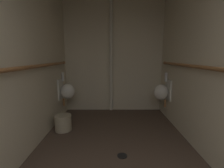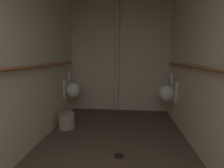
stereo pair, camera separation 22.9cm
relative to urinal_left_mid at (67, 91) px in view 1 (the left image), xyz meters
The scene contains 10 objects.
floor 2.03m from the urinal_left_mid, 57.40° to the right, with size 2.49×4.38×0.08m, color #47382D.
wall_left 1.79m from the urinal_left_mid, 96.23° to the right, with size 0.06×4.38×2.68m, color beige.
wall_back 1.38m from the urinal_left_mid, 27.24° to the left, with size 2.49×0.06×2.68m, color beige.
urinal_left_mid is the anchor object (origin of this frame).
urinal_right_mid 2.08m from the urinal_left_mid, ahead, with size 0.32×0.30×0.76m.
supply_pipe_left 1.72m from the urinal_left_mid, 93.11° to the right, with size 0.06×3.69×0.06m.
supply_pipe_right 2.78m from the urinal_left_mid, 37.15° to the right, with size 0.06×3.58×0.06m.
standpipe_back_wall 1.29m from the urinal_left_mid, 23.47° to the left, with size 0.07×0.07×2.63m, color beige.
floor_drain 1.93m from the urinal_left_mid, 51.38° to the right, with size 0.14×0.14×0.01m, color black.
waste_bin 0.80m from the urinal_left_mid, 81.52° to the right, with size 0.30×0.30×0.29m, color #9E937A.
Camera 1 is at (-0.04, 0.35, 1.35)m, focal length 25.40 mm.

